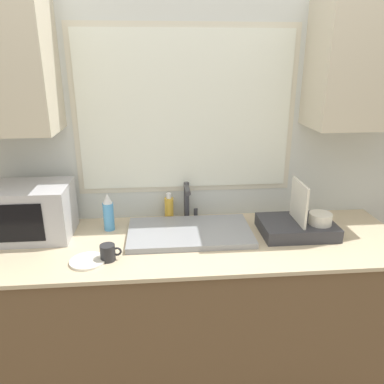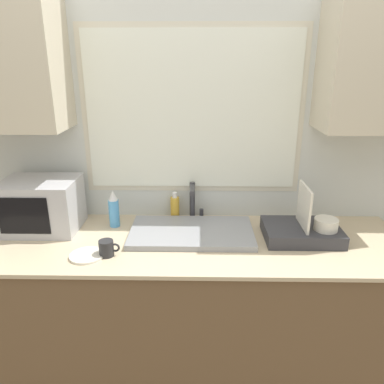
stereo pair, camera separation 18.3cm
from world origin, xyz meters
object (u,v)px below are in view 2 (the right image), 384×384
(microwave, at_px, (41,205))
(faucet, at_px, (194,199))
(spray_bottle, at_px, (114,209))
(soap_bottle, at_px, (175,207))
(dish_rack, at_px, (304,230))
(mug_near_sink, at_px, (107,248))

(microwave, bearing_deg, faucet, 9.08)
(faucet, relative_size, spray_bottle, 1.06)
(microwave, relative_size, spray_bottle, 1.91)
(faucet, relative_size, soap_bottle, 1.39)
(dish_rack, distance_m, mug_near_sink, 1.01)
(dish_rack, height_order, mug_near_sink, dish_rack)
(faucet, relative_size, microwave, 0.56)
(faucet, bearing_deg, mug_near_sink, -133.54)
(faucet, relative_size, dish_rack, 0.58)
(soap_bottle, distance_m, mug_near_sink, 0.55)
(spray_bottle, bearing_deg, microwave, -174.03)
(faucet, xyz_separation_m, soap_bottle, (-0.11, 0.02, -0.06))
(microwave, height_order, mug_near_sink, microwave)
(microwave, distance_m, spray_bottle, 0.39)
(dish_rack, bearing_deg, soap_bottle, 159.60)
(soap_bottle, height_order, mug_near_sink, soap_bottle)
(dish_rack, distance_m, soap_bottle, 0.74)
(dish_rack, height_order, soap_bottle, dish_rack)
(spray_bottle, distance_m, mug_near_sink, 0.35)
(faucet, xyz_separation_m, dish_rack, (0.58, -0.23, -0.08))
(mug_near_sink, bearing_deg, soap_bottle, 56.79)
(microwave, relative_size, dish_rack, 1.03)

